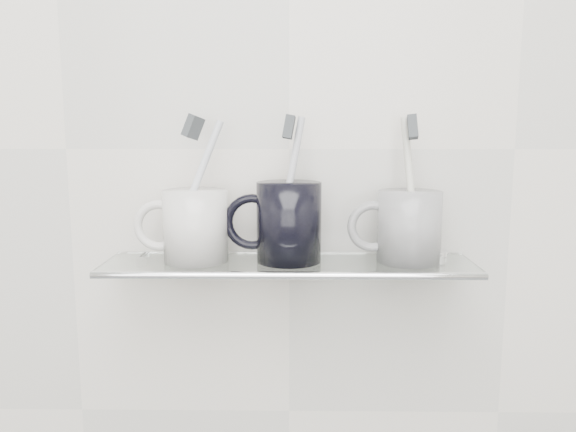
{
  "coord_description": "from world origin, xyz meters",
  "views": [
    {
      "loc": [
        0.01,
        0.3,
        1.28
      ],
      "look_at": [
        -0.0,
        1.04,
        1.16
      ],
      "focal_mm": 35.0,
      "sensor_mm": 36.0,
      "label": 1
    }
  ],
  "objects_px": {
    "shelf_glass": "(289,265)",
    "mug_left": "(196,226)",
    "mug_center": "(289,222)",
    "mug_right": "(409,227)"
  },
  "relations": [
    {
      "from": "shelf_glass",
      "to": "mug_left",
      "type": "height_order",
      "value": "mug_left"
    },
    {
      "from": "mug_center",
      "to": "mug_right",
      "type": "xyz_separation_m",
      "value": [
        0.16,
        0.0,
        -0.01
      ]
    },
    {
      "from": "mug_center",
      "to": "shelf_glass",
      "type": "bearing_deg",
      "value": -111.48
    },
    {
      "from": "shelf_glass",
      "to": "mug_right",
      "type": "height_order",
      "value": "mug_right"
    },
    {
      "from": "shelf_glass",
      "to": "mug_right",
      "type": "distance_m",
      "value": 0.17
    },
    {
      "from": "mug_right",
      "to": "shelf_glass",
      "type": "bearing_deg",
      "value": -177.18
    },
    {
      "from": "mug_left",
      "to": "mug_center",
      "type": "distance_m",
      "value": 0.13
    },
    {
      "from": "mug_center",
      "to": "mug_right",
      "type": "height_order",
      "value": "mug_center"
    },
    {
      "from": "shelf_glass",
      "to": "mug_right",
      "type": "relative_size",
      "value": 5.19
    },
    {
      "from": "shelf_glass",
      "to": "mug_center",
      "type": "height_order",
      "value": "mug_center"
    }
  ]
}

